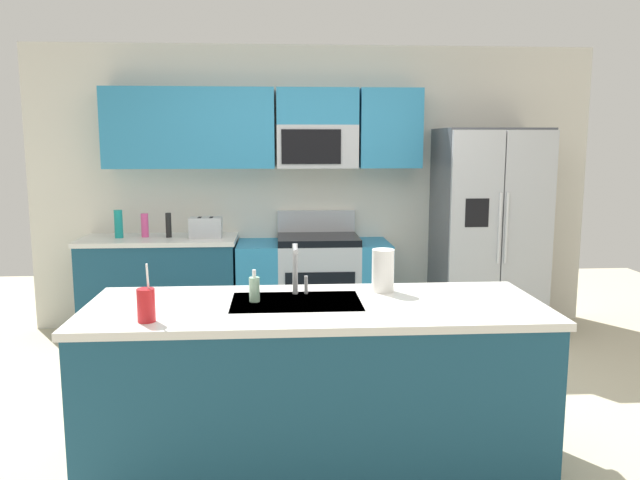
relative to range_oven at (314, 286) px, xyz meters
name	(u,v)px	position (x,y,z in m)	size (l,w,h in m)	color
ground_plane	(333,418)	(0.02, -1.80, -0.44)	(9.00, 9.00, 0.00)	beige
kitchen_wall_unit	(299,170)	(-0.12, 0.28, 1.03)	(5.20, 0.43, 2.60)	silver
back_counter	(161,287)	(-1.37, 0.00, 0.01)	(1.36, 0.63, 0.90)	navy
range_oven	(314,286)	(0.00, 0.00, 0.00)	(1.36, 0.61, 1.10)	#B7BABF
refrigerator	(488,233)	(1.56, -0.07, 0.48)	(0.90, 0.76, 1.85)	#4C4F54
island_counter	(316,385)	(-0.13, -2.38, 0.01)	(2.37, 0.89, 0.90)	navy
toaster	(206,228)	(-0.95, -0.05, 0.55)	(0.28, 0.16, 0.18)	#B7BABF
pepper_mill	(169,225)	(-1.28, 0.00, 0.57)	(0.05, 0.05, 0.22)	black
bottle_teal	(119,224)	(-1.71, 0.00, 0.58)	(0.07, 0.07, 0.25)	teal
bottle_pink	(145,225)	(-1.49, 0.03, 0.56)	(0.06, 0.06, 0.21)	#EA4C93
sink_faucet	(296,265)	(-0.22, -2.19, 0.62)	(0.09, 0.21, 0.28)	#B7BABF
drink_cup_red	(146,305)	(-0.93, -2.66, 0.54)	(0.08, 0.08, 0.28)	red
soap_dispenser	(254,289)	(-0.44, -2.32, 0.53)	(0.06, 0.06, 0.17)	#A5D8B2
paper_towel_roll	(383,271)	(0.27, -2.14, 0.58)	(0.12, 0.12, 0.24)	white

